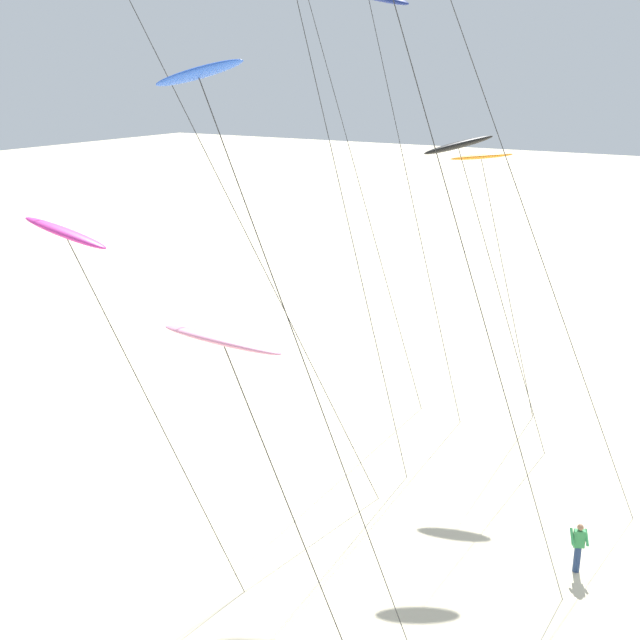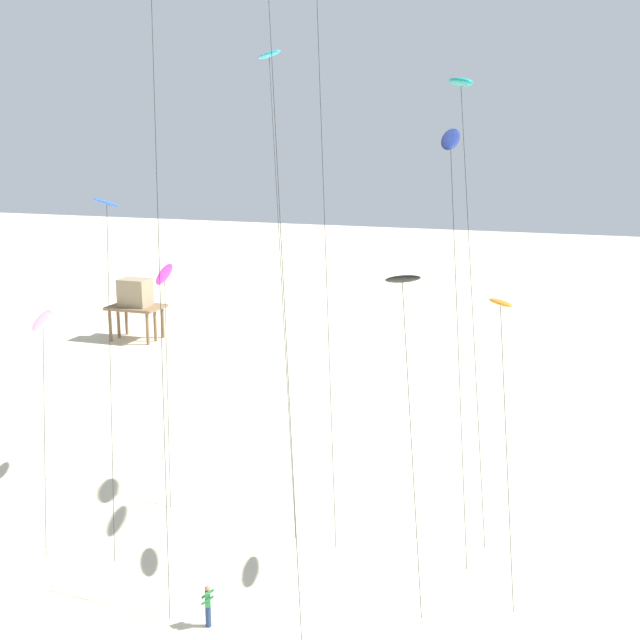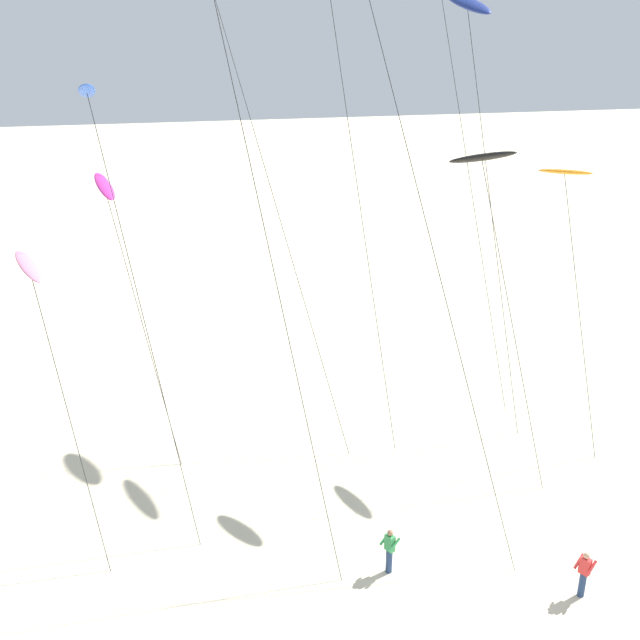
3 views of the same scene
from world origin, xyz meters
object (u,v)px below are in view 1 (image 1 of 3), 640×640
at_px(kite_magenta, 68,237).
at_px(kite_pink, 225,346).
at_px(kite_blue, 203,86).
at_px(kite_flyer_middle, 578,546).
at_px(kite_orange, 482,160).
at_px(kite_black, 459,148).

relative_size(kite_magenta, kite_pink, 1.12).
bearing_deg(kite_blue, kite_magenta, 89.58).
xyz_separation_m(kite_blue, kite_flyer_middle, (8.28, -7.43, -13.83)).
xyz_separation_m(kite_orange, kite_blue, (-17.69, 0.20, 3.23)).
height_order(kite_magenta, kite_black, kite_black).
bearing_deg(kite_pink, kite_black, 5.20).
bearing_deg(kite_black, kite_magenta, 158.38).
bearing_deg(kite_blue, kite_flyer_middle, -41.92).
height_order(kite_pink, kite_flyer_middle, kite_pink).
relative_size(kite_pink, kite_blue, 0.66).
xyz_separation_m(kite_pink, kite_black, (16.15, 1.47, 2.57)).
height_order(kite_orange, kite_flyer_middle, kite_orange).
relative_size(kite_pink, kite_flyer_middle, 6.11).
xyz_separation_m(kite_magenta, kite_flyer_middle, (8.24, -12.25, -9.94)).
xyz_separation_m(kite_pink, kite_flyer_middle, (10.56, -5.30, -8.85)).
distance_m(kite_orange, kite_flyer_middle, 15.92).
bearing_deg(kite_blue, kite_orange, -0.64).
bearing_deg(kite_pink, kite_flyer_middle, -26.66).
distance_m(kite_pink, kite_flyer_middle, 14.76).
height_order(kite_magenta, kite_pink, kite_magenta).
relative_size(kite_orange, kite_flyer_middle, 7.12).
xyz_separation_m(kite_pink, kite_blue, (2.28, 2.13, 4.98)).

